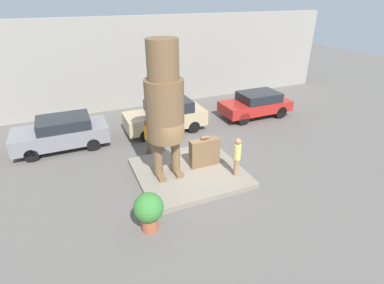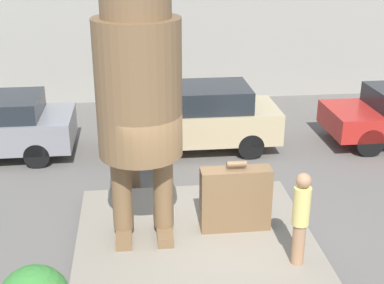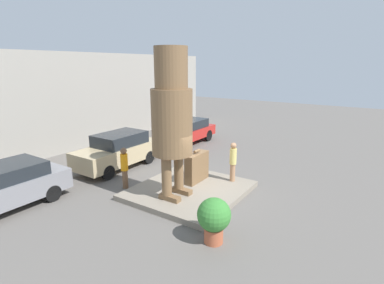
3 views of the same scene
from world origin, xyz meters
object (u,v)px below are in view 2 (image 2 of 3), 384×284
worker_hivis (134,149)px  giant_suitcase (235,199)px  statue_figure (138,69)px  parked_car_tan (196,117)px  tourist (301,215)px

worker_hivis → giant_suitcase: bearing=-51.8°
statue_figure → parked_car_tan: statue_figure is taller
giant_suitcase → parked_car_tan: parked_car_tan is taller
parked_car_tan → worker_hivis: (-1.59, -2.06, 0.05)m
giant_suitcase → parked_car_tan: bearing=92.4°
statue_figure → giant_suitcase: statue_figure is taller
statue_figure → worker_hivis: bearing=93.1°
parked_car_tan → giant_suitcase: bearing=92.4°
statue_figure → tourist: (2.46, -1.16, -2.15)m
tourist → worker_hivis: tourist is taller
giant_suitcase → tourist: (0.81, -1.20, 0.29)m
tourist → parked_car_tan: 5.61m
statue_figure → worker_hivis: size_ratio=3.09×
parked_car_tan → statue_figure: bearing=71.4°
tourist → parked_car_tan: tourist is taller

